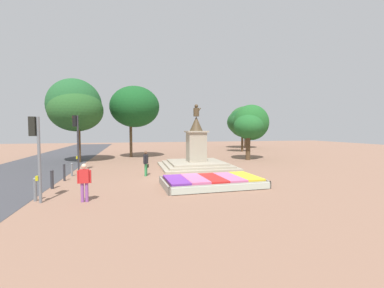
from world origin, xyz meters
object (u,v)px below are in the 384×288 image
pedestrian_near_planter (84,180)px  kerb_bollard_mid_b (64,172)px  statue_monument (196,156)px  flower_planter (212,182)px  traffic_light_near_crossing (36,144)px  traffic_light_mid_block (76,133)px  kerb_bollard_south (35,189)px  kerb_bollard_mid_a (52,179)px  kerb_bollard_north (72,169)px  pedestrian_with_handbag (146,162)px

pedestrian_near_planter → kerb_bollard_mid_b: 5.45m
statue_monument → kerb_bollard_mid_b: (-9.07, -3.67, -0.35)m
flower_planter → statue_monument: (0.81, 6.96, 0.67)m
kerb_bollard_mid_b → traffic_light_near_crossing: bearing=-88.6°
traffic_light_mid_block → kerb_bollard_south: 8.15m
kerb_bollard_mid_a → kerb_bollard_north: 3.67m
statue_monument → kerb_bollard_north: statue_monument is taller
statue_monument → kerb_bollard_north: size_ratio=6.54×
flower_planter → traffic_light_mid_block: traffic_light_mid_block is taller
flower_planter → pedestrian_with_handbag: (-3.40, 3.82, 0.72)m
pedestrian_with_handbag → kerb_bollard_mid_b: (-4.86, -0.54, -0.40)m
statue_monument → pedestrian_with_handbag: size_ratio=3.44×
traffic_light_mid_block → kerb_bollard_north: traffic_light_mid_block is taller
traffic_light_mid_block → kerb_bollard_mid_a: traffic_light_mid_block is taller
traffic_light_near_crossing → kerb_bollard_mid_a: 3.34m
statue_monument → traffic_light_mid_block: (-9.01, -0.28, 1.90)m
flower_planter → kerb_bollard_north: size_ratio=6.29×
kerb_bollard_mid_a → flower_planter: bearing=-8.2°
flower_planter → traffic_light_mid_block: bearing=140.9°
traffic_light_near_crossing → pedestrian_near_planter: traffic_light_near_crossing is taller
pedestrian_near_planter → kerb_bollard_north: 6.93m
kerb_bollard_south → kerb_bollard_north: bearing=88.4°
pedestrian_with_handbag → kerb_bollard_south: bearing=-134.9°
kerb_bollard_mid_a → kerb_bollard_mid_b: bearing=87.6°
traffic_light_mid_block → pedestrian_with_handbag: size_ratio=2.44×
pedestrian_near_planter → kerb_bollard_north: size_ratio=1.86×
kerb_bollard_north → kerb_bollard_mid_a: bearing=-92.6°
statue_monument → kerb_bollard_mid_a: (-9.16, -5.75, -0.37)m
traffic_light_near_crossing → pedestrian_near_planter: bearing=-8.2°
flower_planter → traffic_light_near_crossing: bearing=-169.6°
statue_monument → pedestrian_near_planter: bearing=-129.0°
pedestrian_near_planter → kerb_bollard_mid_a: size_ratio=1.62×
flower_planter → pedestrian_with_handbag: size_ratio=3.31×
pedestrian_with_handbag → kerb_bollard_south: size_ratio=1.64×
traffic_light_mid_block → pedestrian_near_planter: (1.95, -8.44, -1.85)m
traffic_light_mid_block → kerb_bollard_south: traffic_light_mid_block is taller
pedestrian_with_handbag → kerb_bollard_mid_b: pedestrian_with_handbag is taller
kerb_bollard_south → kerb_bollard_north: kerb_bollard_south is taller
kerb_bollard_mid_b → kerb_bollard_north: kerb_bollard_mid_b is taller
flower_planter → kerb_bollard_mid_b: 8.89m
traffic_light_near_crossing → traffic_light_mid_block: size_ratio=0.88×
flower_planter → kerb_bollard_north: (-8.18, 4.87, 0.23)m
traffic_light_mid_block → pedestrian_with_handbag: bearing=-30.7°
flower_planter → pedestrian_near_planter: (-6.25, -1.77, 0.72)m
statue_monument → kerb_bollard_mid_a: 10.82m
kerb_bollard_north → kerb_bollard_south: bearing=-91.6°
statue_monument → traffic_light_mid_block: statue_monument is taller
pedestrian_with_handbag → kerb_bollard_mid_a: size_ratio=1.66×
kerb_bollard_mid_b → statue_monument: bearing=22.1°
kerb_bollard_south → pedestrian_near_planter: bearing=-16.3°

